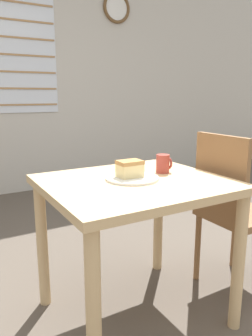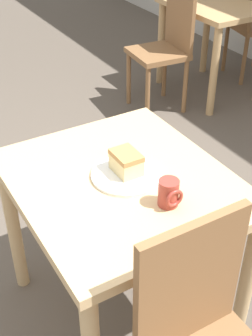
# 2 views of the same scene
# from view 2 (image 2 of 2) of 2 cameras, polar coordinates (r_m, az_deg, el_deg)

# --- Properties ---
(ground_plane) EXTENTS (14.00, 14.00, 0.00)m
(ground_plane) POSITION_cam_2_polar(r_m,az_deg,el_deg) (2.21, -9.20, -19.21)
(ground_plane) COLOR brown
(dining_table_near) EXTENTS (0.88, 0.77, 0.75)m
(dining_table_near) POSITION_cam_2_polar(r_m,az_deg,el_deg) (1.82, -0.52, -4.41)
(dining_table_near) COLOR tan
(dining_table_near) RESTS_ON ground_plane
(dining_table_far) EXTENTS (0.82, 0.59, 0.75)m
(dining_table_far) POSITION_cam_2_polar(r_m,az_deg,el_deg) (4.00, 10.53, 17.06)
(dining_table_far) COLOR tan
(dining_table_far) RESTS_ON ground_plane
(chair_far_corner) EXTENTS (0.42, 0.42, 0.95)m
(chair_far_corner) POSITION_cam_2_polar(r_m,az_deg,el_deg) (3.71, 4.88, 14.74)
(chair_far_corner) COLOR brown
(chair_far_corner) RESTS_ON ground_plane
(chair_far_opposite) EXTENTS (0.46, 0.46, 0.95)m
(chair_far_opposite) POSITION_cam_2_polar(r_m,az_deg,el_deg) (4.40, 14.74, 17.02)
(chair_far_opposite) COLOR brown
(chair_far_opposite) RESTS_ON ground_plane
(plate) EXTENTS (0.27, 0.27, 0.01)m
(plate) POSITION_cam_2_polar(r_m,az_deg,el_deg) (1.75, 0.05, -0.83)
(plate) COLOR white
(plate) RESTS_ON dining_table_near
(cake_slice) EXTENTS (0.12, 0.09, 0.08)m
(cake_slice) POSITION_cam_2_polar(r_m,az_deg,el_deg) (1.73, 0.03, 0.70)
(cake_slice) COLOR #E5CC89
(cake_slice) RESTS_ON plate
(coffee_mug) EXTENTS (0.08, 0.07, 0.10)m
(coffee_mug) POSITION_cam_2_polar(r_m,az_deg,el_deg) (1.60, 5.28, -3.09)
(coffee_mug) COLOR #9E382D
(coffee_mug) RESTS_ON dining_table_near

